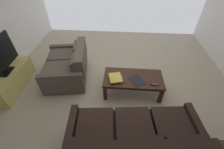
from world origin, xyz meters
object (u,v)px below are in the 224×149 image
at_px(tv_remote, 154,84).
at_px(book_stack, 116,78).
at_px(sofa_main, 135,141).
at_px(coffee_table, 133,80).
at_px(tv_stand, 11,80).
at_px(loose_magazine, 137,80).
at_px(loveseat_near, 69,66).

bearing_deg(tv_remote, book_stack, -7.80).
height_order(sofa_main, book_stack, sofa_main).
xyz_separation_m(coffee_table, tv_stand, (2.65, 0.05, -0.13)).
xyz_separation_m(tv_stand, loose_magazine, (-2.71, 0.03, 0.20)).
height_order(coffee_table, tv_remote, tv_remote).
relative_size(sofa_main, book_stack, 5.69).
relative_size(loveseat_near, loose_magazine, 4.24).
bearing_deg(loose_magazine, coffee_table, 97.92).
relative_size(tv_stand, loose_magazine, 3.94).
bearing_deg(tv_stand, sofa_main, 155.32).
bearing_deg(loose_magazine, loveseat_near, 133.49).
height_order(book_stack, tv_remote, book_stack).
height_order(loveseat_near, coffee_table, loveseat_near).
bearing_deg(sofa_main, book_stack, -74.25).
distance_m(tv_stand, loose_magazine, 2.72).
bearing_deg(tv_stand, loose_magazine, 179.37).
bearing_deg(book_stack, loveseat_near, -22.26).
distance_m(loveseat_near, loose_magazine, 1.60).
relative_size(tv_stand, book_stack, 3.69).
xyz_separation_m(tv_stand, tv_remote, (-3.04, 0.12, 0.21)).
xyz_separation_m(tv_remote, loose_magazine, (0.33, -0.09, -0.01)).
bearing_deg(book_stack, loose_magazine, 178.91).
bearing_deg(loose_magazine, sofa_main, -123.72).
relative_size(tv_remote, loose_magazine, 0.51).
height_order(sofa_main, loveseat_near, sofa_main).
distance_m(coffee_table, tv_remote, 0.44).
height_order(coffee_table, book_stack, book_stack).
distance_m(sofa_main, book_stack, 1.23).
height_order(book_stack, loose_magazine, book_stack).
distance_m(loveseat_near, tv_remote, 1.94).
bearing_deg(coffee_table, tv_remote, 155.62).
relative_size(loveseat_near, coffee_table, 1.13).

